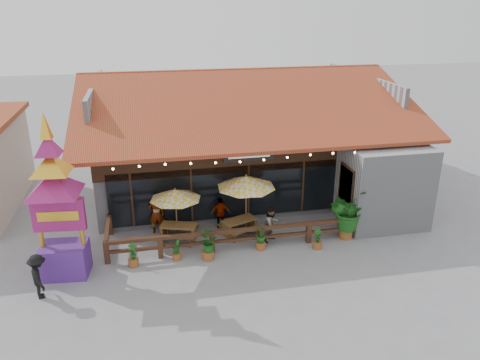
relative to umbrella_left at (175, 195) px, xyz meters
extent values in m
plane|color=gray|center=(3.74, -0.99, -1.96)|extent=(100.00, 100.00, 0.00)
cube|color=#A7A8AC|center=(3.74, 6.01, 0.04)|extent=(14.00, 10.00, 4.00)
cube|color=#381E11|center=(2.24, 0.93, 1.24)|extent=(11.00, 0.16, 1.60)
cube|color=black|center=(2.24, 0.91, -0.46)|extent=(10.00, 0.12, 2.40)
cube|color=#FECC72|center=(2.24, 1.11, -0.46)|extent=(9.80, 0.05, 2.20)
cube|color=#A7A8AC|center=(8.99, -0.34, -0.16)|extent=(3.50, 2.70, 3.60)
cube|color=red|center=(7.18, -0.49, 0.04)|extent=(0.06, 1.20, 1.50)
cube|color=#381E11|center=(7.17, -0.49, 0.04)|extent=(0.04, 1.34, 1.64)
cube|color=#9E4A23|center=(3.74, 2.51, 2.94)|extent=(15.50, 7.05, 2.37)
cube|color=#9E4A23|center=(3.74, 9.51, 2.94)|extent=(15.50, 7.05, 2.37)
cube|color=#9E4A23|center=(3.74, 6.01, 4.06)|extent=(15.50, 0.30, 0.12)
cube|color=#A7A8AC|center=(-3.26, 6.01, 2.74)|extent=(0.20, 9.00, 1.80)
cube|color=#A7A8AC|center=(10.74, 6.01, 2.74)|extent=(0.20, 9.00, 1.80)
cube|color=black|center=(3.24, 0.81, 1.24)|extent=(2.20, 0.10, 0.55)
cube|color=silver|center=(3.24, 0.75, 1.24)|extent=(1.80, 0.02, 0.25)
cube|color=#381E11|center=(-1.76, 0.87, -0.46)|extent=(0.08, 0.08, 2.40)
cube|color=#381E11|center=(0.74, 0.87, -0.46)|extent=(0.08, 0.08, 2.40)
cube|color=#381E11|center=(3.24, 0.87, -0.46)|extent=(0.08, 0.08, 2.40)
cube|color=#381E11|center=(5.74, 0.87, -0.46)|extent=(0.08, 0.08, 2.40)
sphere|color=#EDBA82|center=(-2.26, -0.91, 1.59)|extent=(0.09, 0.09, 0.09)
sphere|color=#EDBA82|center=(-1.31, -0.91, 1.63)|extent=(0.09, 0.09, 0.09)
sphere|color=#EDBA82|center=(-0.36, -0.91, 1.63)|extent=(0.09, 0.09, 0.09)
sphere|color=#EDBA82|center=(0.59, -0.91, 1.61)|extent=(0.09, 0.09, 0.09)
sphere|color=#EDBA82|center=(1.54, -0.91, 1.56)|extent=(0.09, 0.09, 0.09)
sphere|color=#EDBA82|center=(2.49, -0.91, 1.54)|extent=(0.09, 0.09, 0.09)
sphere|color=#EDBA82|center=(3.44, -0.91, 1.55)|extent=(0.09, 0.09, 0.09)
sphere|color=#EDBA82|center=(4.39, -0.91, 1.59)|extent=(0.09, 0.09, 0.09)
sphere|color=#EDBA82|center=(5.34, -0.91, 1.63)|extent=(0.09, 0.09, 0.09)
sphere|color=#EDBA82|center=(6.29, -0.91, 1.63)|extent=(0.09, 0.09, 0.09)
sphere|color=#EDBA82|center=(7.24, -0.91, 1.61)|extent=(0.09, 0.09, 0.09)
cube|color=#432A17|center=(-2.76, -1.49, -1.51)|extent=(0.20, 0.20, 0.90)
cube|color=#432A17|center=(-0.76, -1.49, -1.51)|extent=(0.20, 0.20, 0.90)
cube|color=#432A17|center=(1.24, -1.49, -1.51)|extent=(0.20, 0.20, 0.90)
cube|color=#432A17|center=(3.24, -1.49, -1.51)|extent=(0.20, 0.20, 0.90)
cube|color=#432A17|center=(5.24, -1.49, -1.51)|extent=(0.20, 0.20, 0.90)
cube|color=#432A17|center=(7.04, -1.49, -1.51)|extent=(0.20, 0.20, 0.90)
cube|color=#432A17|center=(2.14, -1.49, -1.11)|extent=(9.80, 0.16, 0.14)
cube|color=#432A17|center=(2.14, -1.49, -1.51)|extent=(9.80, 0.12, 0.12)
cube|color=#432A17|center=(-2.76, -0.24, -1.11)|extent=(0.16, 2.50, 0.14)
cube|color=#432A17|center=(-2.76, 0.91, -1.51)|extent=(0.20, 0.20, 0.90)
cylinder|color=brown|center=(0.00, 0.00, -0.91)|extent=(0.06, 0.06, 2.11)
cone|color=yellow|center=(0.00, 0.00, 0.01)|extent=(2.44, 2.44, 0.41)
sphere|color=brown|center=(0.00, 0.00, 0.24)|extent=(0.09, 0.09, 0.09)
cylinder|color=black|center=(0.00, 0.00, -1.94)|extent=(0.40, 0.40, 0.06)
cylinder|color=brown|center=(2.93, -0.04, -0.73)|extent=(0.06, 0.06, 2.47)
cone|color=yellow|center=(2.93, -0.04, 0.35)|extent=(3.14, 3.14, 0.48)
sphere|color=brown|center=(2.93, -0.04, 0.62)|extent=(0.11, 0.11, 0.11)
cylinder|color=black|center=(2.93, -0.04, -1.93)|extent=(0.47, 0.47, 0.06)
cube|color=brown|center=(0.05, -0.23, -1.28)|extent=(1.61, 1.12, 0.06)
cube|color=brown|center=(-0.56, -0.03, -1.62)|extent=(0.27, 0.63, 0.68)
cube|color=brown|center=(0.66, -0.44, -1.62)|extent=(0.27, 0.63, 0.68)
cube|color=brown|center=(-0.11, -0.71, -1.56)|extent=(1.48, 0.71, 0.05)
cube|color=brown|center=(0.21, 0.25, -1.56)|extent=(1.48, 0.71, 0.05)
cube|color=brown|center=(2.60, -0.22, -1.30)|extent=(1.59, 1.15, 0.05)
cube|color=brown|center=(2.01, -0.45, -1.63)|extent=(0.30, 0.61, 0.67)
cube|color=brown|center=(3.19, 0.01, -1.63)|extent=(0.30, 0.61, 0.67)
cube|color=brown|center=(2.78, -0.68, -1.57)|extent=(1.44, 0.76, 0.05)
cube|color=brown|center=(2.42, 0.24, -1.57)|extent=(1.44, 0.76, 0.05)
cube|color=#502486|center=(-4.15, -1.97, -1.37)|extent=(1.70, 1.34, 1.19)
cube|color=#941B61|center=(-4.15, -1.97, 0.42)|extent=(1.80, 0.42, 1.19)
cube|color=gold|center=(-4.15, -2.11, 0.42)|extent=(1.39, 0.17, 0.35)
cylinder|color=gold|center=(-4.85, -1.97, 0.22)|extent=(0.16, 0.16, 1.99)
cylinder|color=gold|center=(-3.46, -1.97, 0.22)|extent=(0.16, 0.16, 1.99)
pyramid|color=#941B61|center=(-4.15, -1.97, 2.01)|extent=(2.60, 2.60, 0.79)
pyramid|color=gold|center=(-4.15, -1.97, 2.65)|extent=(1.85, 1.85, 0.70)
pyramid|color=#941B61|center=(-4.15, -1.97, 3.30)|extent=(1.19, 1.19, 0.70)
pyramid|color=gold|center=(-4.15, -1.97, 4.04)|extent=(0.54, 0.54, 0.89)
cylinder|color=brown|center=(6.91, -1.41, -1.75)|extent=(0.58, 0.58, 0.42)
imported|color=#1D5F1B|center=(6.91, -1.41, -0.67)|extent=(1.98, 2.05, 1.74)
sphere|color=#1D5F1B|center=(7.05, -1.50, -1.00)|extent=(0.58, 0.58, 0.58)
sphere|color=#1D5F1B|center=(6.79, -1.27, -0.81)|extent=(0.50, 0.50, 0.50)
imported|color=#381E11|center=(-0.80, 0.65, -1.08)|extent=(0.67, 0.46, 1.77)
imported|color=#381E11|center=(3.79, -1.04, -1.20)|extent=(0.94, 0.91, 1.52)
imported|color=#381E11|center=(1.93, 0.53, -1.25)|extent=(0.87, 0.44, 1.42)
imported|color=black|center=(-4.81, -3.27, -1.17)|extent=(0.91, 1.16, 1.58)
cylinder|color=brown|center=(-1.79, -1.92, -1.81)|extent=(0.39, 0.39, 0.31)
imported|color=#1D5F1B|center=(-1.79, -1.92, -1.33)|extent=(0.36, 0.27, 0.64)
cylinder|color=brown|center=(-0.16, -1.77, -1.83)|extent=(0.34, 0.34, 0.27)
imported|color=#1D5F1B|center=(-0.16, -1.77, -1.41)|extent=(0.33, 0.37, 0.57)
cylinder|color=brown|center=(1.01, -2.01, -1.78)|extent=(0.46, 0.46, 0.36)
imported|color=#1D5F1B|center=(1.01, -2.01, -1.22)|extent=(0.89, 0.87, 0.75)
cylinder|color=brown|center=(3.18, -1.64, -1.81)|extent=(0.39, 0.39, 0.31)
imported|color=#1D5F1B|center=(3.18, -1.64, -1.33)|extent=(0.50, 0.50, 0.65)
cylinder|color=brown|center=(5.41, -2.05, -1.82)|extent=(0.36, 0.36, 0.29)
imported|color=#1D5F1B|center=(5.41, -2.05, -1.37)|extent=(0.38, 0.36, 0.60)
camera|label=1|loc=(-0.97, -17.60, 7.38)|focal=35.00mm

